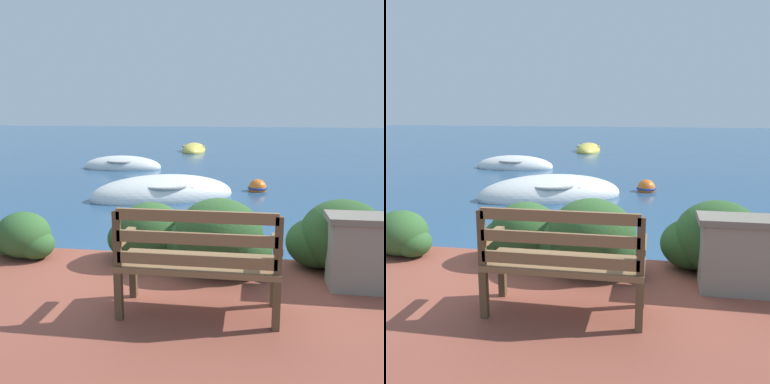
{
  "view_description": "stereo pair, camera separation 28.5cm",
  "coord_description": "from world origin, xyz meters",
  "views": [
    {
      "loc": [
        0.74,
        -4.71,
        1.9
      ],
      "look_at": [
        -0.43,
        3.33,
        0.31
      ],
      "focal_mm": 40.0,
      "sensor_mm": 36.0,
      "label": 1
    },
    {
      "loc": [
        1.02,
        -4.66,
        1.9
      ],
      "look_at": [
        -0.43,
        3.33,
        0.31
      ],
      "focal_mm": 40.0,
      "sensor_mm": 36.0,
      "label": 2
    }
  ],
  "objects": [
    {
      "name": "rowboat_mid",
      "position": [
        -3.43,
        8.42,
        0.06
      ],
      "size": [
        2.56,
        1.27,
        0.72
      ],
      "rotation": [
        0.0,
        0.0,
        3.2
      ],
      "color": "silver",
      "rests_on": "ground_plane"
    },
    {
      "name": "hedge_clump_right",
      "position": [
        0.39,
        -0.46,
        0.56
      ],
      "size": [
        1.14,
        0.82,
        0.78
      ],
      "color": "#284C23",
      "rests_on": "patio_terrace"
    },
    {
      "name": "hedge_clump_centre",
      "position": [
        -0.38,
        -0.27,
        0.51
      ],
      "size": [
        0.98,
        0.71,
        0.67
      ],
      "color": "#284C23",
      "rests_on": "patio_terrace"
    },
    {
      "name": "mooring_buoy",
      "position": [
        0.84,
        5.22,
        0.07
      ],
      "size": [
        0.46,
        0.46,
        0.42
      ],
      "color": "orange",
      "rests_on": "ground_plane"
    },
    {
      "name": "park_bench",
      "position": [
        0.32,
        -1.45,
        0.7
      ],
      "size": [
        1.32,
        0.48,
        0.93
      ],
      "rotation": [
        0.0,
        0.0,
        -0.07
      ],
      "color": "brown",
      "rests_on": "patio_terrace"
    },
    {
      "name": "hedge_clump_left",
      "position": [
        -1.85,
        -0.35,
        0.45
      ],
      "size": [
        0.78,
        0.56,
        0.53
      ],
      "color": "#2D5628",
      "rests_on": "patio_terrace"
    },
    {
      "name": "ground_plane",
      "position": [
        0.0,
        0.0,
        0.0
      ],
      "size": [
        80.0,
        80.0,
        0.0
      ],
      "color": "navy"
    },
    {
      "name": "rowboat_nearest",
      "position": [
        -1.17,
        4.1,
        0.08
      ],
      "size": [
        3.35,
        2.4,
        0.89
      ],
      "rotation": [
        0.0,
        0.0,
        0.41
      ],
      "color": "silver",
      "rests_on": "ground_plane"
    },
    {
      "name": "hedge_clump_far_right",
      "position": [
        1.67,
        -0.24,
        0.55
      ],
      "size": [
        1.12,
        0.8,
        0.76
      ],
      "color": "#284C23",
      "rests_on": "patio_terrace"
    },
    {
      "name": "rowboat_far",
      "position": [
        -1.96,
        14.33,
        0.06
      ],
      "size": [
        1.21,
        2.68,
        0.64
      ],
      "rotation": [
        0.0,
        0.0,
        1.64
      ],
      "color": "#DBC64C",
      "rests_on": "ground_plane"
    }
  ]
}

